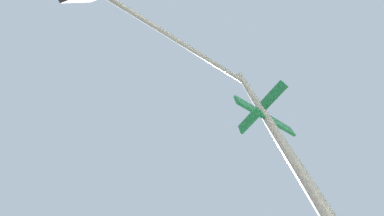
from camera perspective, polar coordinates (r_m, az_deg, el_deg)
traffic_signal_near at (r=2.37m, az=-3.71°, el=13.26°), size 2.66×2.88×5.52m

